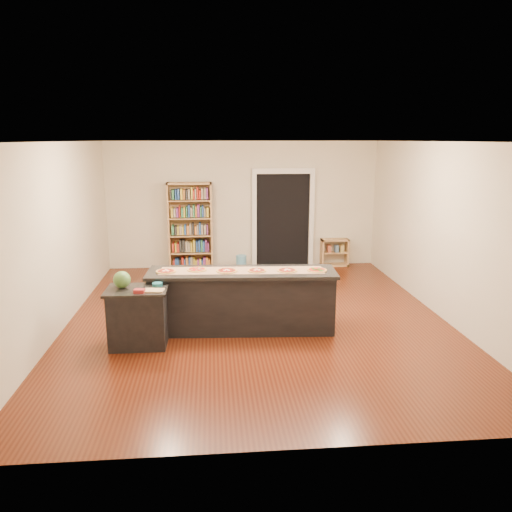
{
  "coord_description": "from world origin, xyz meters",
  "views": [
    {
      "loc": [
        -0.69,
        -7.58,
        2.84
      ],
      "look_at": [
        0.0,
        0.2,
        1.0
      ],
      "focal_mm": 35.0,
      "sensor_mm": 36.0,
      "label": 1
    }
  ],
  "objects": [
    {
      "name": "kitchen_island",
      "position": [
        -0.27,
        -0.42,
        0.47
      ],
      "size": [
        2.8,
        0.76,
        0.92
      ],
      "rotation": [
        0.0,
        0.0,
        -0.06
      ],
      "color": "black",
      "rests_on": "ground"
    },
    {
      "name": "room",
      "position": [
        0.0,
        0.0,
        1.4
      ],
      "size": [
        6.0,
        7.0,
        2.8
      ],
      "color": "beige",
      "rests_on": "ground"
    },
    {
      "name": "pizza_d",
      "position": [
        -0.05,
        -0.47,
        0.94
      ],
      "size": [
        0.3,
        0.3,
        0.02
      ],
      "color": "tan",
      "rests_on": "kitchen_island"
    },
    {
      "name": "low_shelf",
      "position": [
        2.08,
        3.32,
        0.31
      ],
      "size": [
        0.62,
        0.27,
        0.62
      ],
      "primitive_type": "cube",
      "color": "tan",
      "rests_on": "ground"
    },
    {
      "name": "waste_bin",
      "position": [
        -0.07,
        3.11,
        0.17
      ],
      "size": [
        0.23,
        0.23,
        0.33
      ],
      "primitive_type": "cylinder",
      "color": "#559BBF",
      "rests_on": "ground"
    },
    {
      "name": "doorway",
      "position": [
        0.9,
        3.46,
        1.2
      ],
      "size": [
        1.4,
        0.09,
        2.21
      ],
      "color": "black",
      "rests_on": "room"
    },
    {
      "name": "package_red",
      "position": [
        -1.68,
        -1.09,
        0.86
      ],
      "size": [
        0.15,
        0.12,
        0.05
      ],
      "primitive_type": "cube",
      "rotation": [
        0.0,
        0.0,
        -0.12
      ],
      "color": "maroon",
      "rests_on": "side_counter"
    },
    {
      "name": "pizza_f",
      "position": [
        0.85,
        -0.52,
        0.94
      ],
      "size": [
        0.3,
        0.3,
        0.02
      ],
      "color": "tan",
      "rests_on": "kitchen_island"
    },
    {
      "name": "kraft_paper",
      "position": [
        -0.27,
        -0.41,
        0.93
      ],
      "size": [
        2.45,
        0.58,
        0.0
      ],
      "primitive_type": "cube",
      "rotation": [
        0.0,
        0.0,
        -0.06
      ],
      "color": "#8B6547",
      "rests_on": "kitchen_island"
    },
    {
      "name": "pizza_a",
      "position": [
        -1.39,
        -0.39,
        0.94
      ],
      "size": [
        0.31,
        0.31,
        0.02
      ],
      "color": "tan",
      "rests_on": "kitchen_island"
    },
    {
      "name": "package_teal",
      "position": [
        -1.47,
        -0.82,
        0.86
      ],
      "size": [
        0.14,
        0.14,
        0.05
      ],
      "primitive_type": "cylinder",
      "color": "#195966",
      "rests_on": "side_counter"
    },
    {
      "name": "cutting_board",
      "position": [
        -1.5,
        -1.03,
        0.84
      ],
      "size": [
        0.29,
        0.21,
        0.02
      ],
      "primitive_type": "cube",
      "rotation": [
        0.0,
        0.0,
        -0.13
      ],
      "color": "tan",
      "rests_on": "side_counter"
    },
    {
      "name": "pizza_c",
      "position": [
        -0.49,
        -0.44,
        0.94
      ],
      "size": [
        0.3,
        0.3,
        0.02
      ],
      "color": "tan",
      "rests_on": "kitchen_island"
    },
    {
      "name": "side_counter",
      "position": [
        -1.75,
        -0.9,
        0.42
      ],
      "size": [
        0.84,
        0.61,
        0.83
      ],
      "rotation": [
        0.0,
        0.0,
        -0.01
      ],
      "color": "black",
      "rests_on": "ground"
    },
    {
      "name": "pizza_e",
      "position": [
        0.4,
        -0.5,
        0.94
      ],
      "size": [
        0.31,
        0.31,
        0.02
      ],
      "color": "tan",
      "rests_on": "kitchen_island"
    },
    {
      "name": "pizza_b",
      "position": [
        -0.94,
        -0.34,
        0.94
      ],
      "size": [
        0.31,
        0.31,
        0.02
      ],
      "color": "tan",
      "rests_on": "kitchen_island"
    },
    {
      "name": "watermelon",
      "position": [
        -1.95,
        -0.85,
        0.95
      ],
      "size": [
        0.24,
        0.24,
        0.24
      ],
      "primitive_type": "sphere",
      "color": "#144214",
      "rests_on": "side_counter"
    },
    {
      "name": "bookshelf",
      "position": [
        -1.17,
        3.28,
        0.96
      ],
      "size": [
        0.96,
        0.34,
        1.93
      ],
      "primitive_type": "cube",
      "color": "tan",
      "rests_on": "ground"
    }
  ]
}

